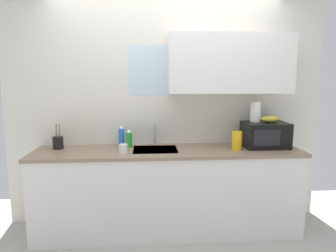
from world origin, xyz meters
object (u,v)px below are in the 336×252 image
Objects in this scene: paper_towel_roll at (255,112)px; cereal_canister at (237,141)px; utensil_crock at (58,142)px; banana_bunch at (270,119)px; dish_soap_bottle_green at (129,139)px; mug_white at (123,149)px; microwave at (265,135)px; dish_soap_bottle_blue at (121,136)px.

cereal_canister is at bearing -147.99° from paper_towel_roll.
paper_towel_roll is 2.14m from utensil_crock.
banana_bunch is 2.28m from utensil_crock.
mug_white is at bearing -97.98° from dish_soap_bottle_green.
microwave is 0.36m from cereal_canister.
dish_soap_bottle_green is (-1.37, 0.05, -0.29)m from paper_towel_roll.
utensil_crock is (-0.74, -0.03, -0.02)m from dish_soap_bottle_green.
dish_soap_bottle_green is at bearing 82.02° from mug_white.
banana_bunch is at bearing -1.77° from utensil_crock.
paper_towel_roll reaches higher than cereal_canister.
utensil_crock is (-2.26, 0.07, -0.24)m from banana_bunch.
cereal_canister is at bearing -165.62° from banana_bunch.
microwave reaches higher than utensil_crock.
microwave is at bearing -1.85° from utensil_crock.
dish_soap_bottle_green is 2.09× the size of mug_white.
utensil_crock is (-0.70, 0.26, 0.02)m from mug_white.
dish_soap_bottle_green is (-1.52, 0.10, -0.21)m from banana_bunch.
dish_soap_bottle_green is at bearing 170.19° from cereal_canister.
microwave is at bearing -178.23° from banana_bunch.
microwave is 0.27m from paper_towel_roll.
banana_bunch is 2.11× the size of mug_white.
cereal_canister is 2.03× the size of mug_white.
dish_soap_bottle_blue is 0.36m from mug_white.
banana_bunch is 1.54m from dish_soap_bottle_green.
paper_towel_roll is 1.47m from mug_white.
mug_white is (-1.51, -0.19, -0.09)m from microwave.
utensil_crock is (-0.66, -0.09, -0.04)m from dish_soap_bottle_blue.
paper_towel_roll is at bearing 32.01° from cereal_canister.
dish_soap_bottle_blue is at bearing 97.26° from mug_white.
paper_towel_roll reaches higher than microwave.
microwave is 4.84× the size of mug_white.
cereal_canister is at bearing -9.81° from dish_soap_bottle_green.
utensil_crock is (-2.21, 0.07, -0.07)m from microwave.
banana_bunch is 0.74× the size of utensil_crock.
mug_white is at bearing -170.34° from paper_towel_roll.
microwave reaches higher than mug_white.
microwave is at bearing -6.04° from dish_soap_bottle_blue.
microwave reaches higher than dish_soap_bottle_green.
paper_towel_roll reaches higher than dish_soap_bottle_blue.
dish_soap_bottle_green is 0.85× the size of dish_soap_bottle_blue.
mug_white is at bearing -82.74° from dish_soap_bottle_blue.
mug_white is at bearing -173.06° from banana_bunch.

